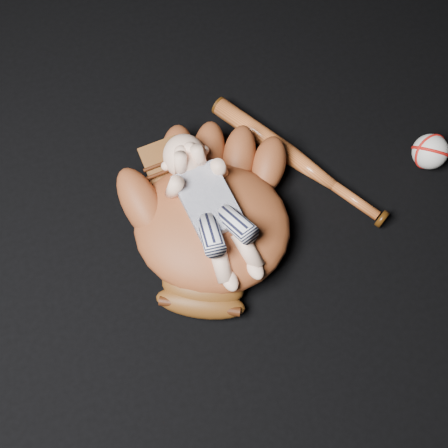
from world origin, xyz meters
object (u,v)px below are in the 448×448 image
(baseball_bat, at_px, (298,161))
(baseball, at_px, (430,152))
(baseball_glove, at_px, (212,223))
(newborn_baby, at_px, (213,210))

(baseball_bat, relative_size, baseball, 5.90)
(baseball, bearing_deg, baseball_glove, -174.86)
(baseball_glove, distance_m, baseball, 0.55)
(newborn_baby, relative_size, baseball, 4.26)
(baseball_glove, height_order, baseball, baseball_glove)
(baseball_glove, xyz_separation_m, baseball_bat, (0.24, 0.12, -0.05))
(newborn_baby, bearing_deg, baseball, -4.59)
(newborn_baby, height_order, baseball_bat, newborn_baby)
(baseball_bat, distance_m, baseball, 0.31)
(baseball_glove, relative_size, baseball_bat, 0.98)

